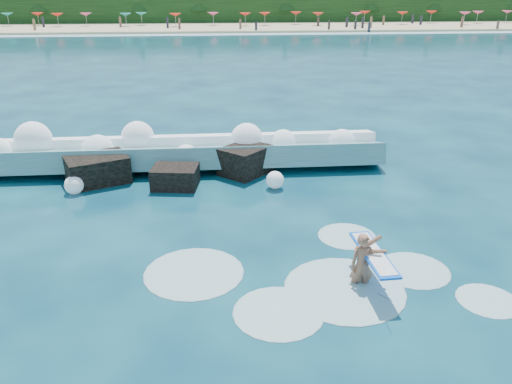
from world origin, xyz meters
TOP-DOWN VIEW (x-y plane):
  - ground at (0.00, 0.00)m, footprint 200.00×200.00m
  - beach at (0.00, 78.00)m, footprint 140.00×20.00m
  - wet_band at (0.00, 67.00)m, footprint 140.00×5.00m
  - treeline at (0.00, 88.00)m, footprint 140.00×4.00m
  - breaking_wave at (-1.55, 7.99)m, footprint 17.40×2.74m
  - rock_cluster at (-1.57, 6.45)m, footprint 8.21×3.13m
  - surfer_with_board at (3.91, -1.44)m, footprint 0.91×2.88m
  - wave_spray at (-2.04, 7.92)m, footprint 14.96×4.42m
  - surf_foam at (2.60, -1.18)m, footprint 9.16×5.55m
  - beach_umbrellas at (0.08, 80.02)m, footprint 112.89×6.88m
  - beachgoers at (7.03, 73.98)m, footprint 104.26×11.66m

SIDE VIEW (x-z plane):
  - ground at x=0.00m, z-range 0.00..0.00m
  - surf_foam at x=2.60m, z-range -0.08..0.08m
  - wet_band at x=0.00m, z-range 0.00..0.08m
  - beach at x=0.00m, z-range 0.00..0.40m
  - rock_cluster at x=-1.57m, z-range -0.24..1.05m
  - breaking_wave at x=-1.55m, z-range -0.23..1.27m
  - surfer_with_board at x=3.91m, z-range -0.22..1.47m
  - wave_spray at x=-2.04m, z-range -0.04..1.96m
  - beachgoers at x=7.03m, z-range 0.14..2.05m
  - beach_umbrellas at x=0.08m, z-range 2.00..2.50m
  - treeline at x=0.00m, z-range 0.00..5.00m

